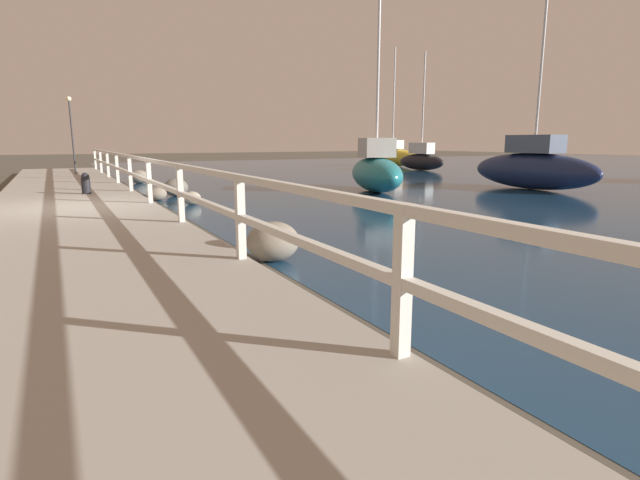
% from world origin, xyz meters
% --- Properties ---
extents(ground_plane, '(120.00, 120.00, 0.00)m').
position_xyz_m(ground_plane, '(0.00, 0.00, 0.00)').
color(ground_plane, '#4C473D').
extents(dock_walkway, '(3.47, 36.00, 0.23)m').
position_xyz_m(dock_walkway, '(0.00, 0.00, 0.11)').
color(dock_walkway, '#9E998E').
rests_on(dock_walkway, ground).
extents(railing, '(0.10, 32.50, 1.04)m').
position_xyz_m(railing, '(1.64, -0.00, 0.94)').
color(railing, silver).
rests_on(railing, dock_walkway).
extents(boulder_water_edge, '(0.75, 0.67, 0.56)m').
position_xyz_m(boulder_water_edge, '(2.29, -5.92, 0.28)').
color(boulder_water_edge, slate).
rests_on(boulder_water_edge, ground).
extents(boulder_mid_strip, '(0.71, 0.64, 0.53)m').
position_xyz_m(boulder_mid_strip, '(2.68, 8.84, 0.26)').
color(boulder_mid_strip, slate).
rests_on(boulder_mid_strip, ground).
extents(boulder_upstream, '(0.51, 0.46, 0.38)m').
position_xyz_m(boulder_upstream, '(2.22, 2.37, 0.19)').
color(boulder_upstream, slate).
rests_on(boulder_upstream, ground).
extents(boulder_near_dock, '(0.73, 0.65, 0.55)m').
position_xyz_m(boulder_near_dock, '(2.93, 3.24, 0.27)').
color(boulder_near_dock, '#666056').
rests_on(boulder_near_dock, ground).
extents(boulder_downstream, '(0.48, 0.43, 0.36)m').
position_xyz_m(boulder_downstream, '(2.84, 0.94, 0.18)').
color(boulder_downstream, gray).
rests_on(boulder_downstream, ground).
extents(mooring_bollard, '(0.24, 0.24, 0.58)m').
position_xyz_m(mooring_bollard, '(0.42, 2.94, 0.52)').
color(mooring_bollard, black).
rests_on(mooring_bollard, dock_walkway).
extents(dock_lamp, '(0.21, 0.21, 3.35)m').
position_xyz_m(dock_lamp, '(0.55, 12.74, 2.45)').
color(dock_lamp, '#2D2D33').
rests_on(dock_lamp, dock_walkway).
extents(sailboat_teal, '(2.78, 4.49, 6.28)m').
position_xyz_m(sailboat_teal, '(9.13, 1.57, 0.69)').
color(sailboat_teal, '#1E707A').
rests_on(sailboat_teal, water_surface).
extents(sailboat_black, '(1.32, 3.42, 6.53)m').
position_xyz_m(sailboat_black, '(18.48, 10.66, 0.65)').
color(sailboat_black, black).
rests_on(sailboat_black, water_surface).
extents(sailboat_yellow, '(2.14, 4.49, 7.59)m').
position_xyz_m(sailboat_yellow, '(19.72, 15.17, 0.69)').
color(sailboat_yellow, gold).
rests_on(sailboat_yellow, water_surface).
extents(sailboat_navy, '(1.26, 5.09, 6.71)m').
position_xyz_m(sailboat_navy, '(14.46, -0.29, 0.75)').
color(sailboat_navy, '#192347').
rests_on(sailboat_navy, water_surface).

